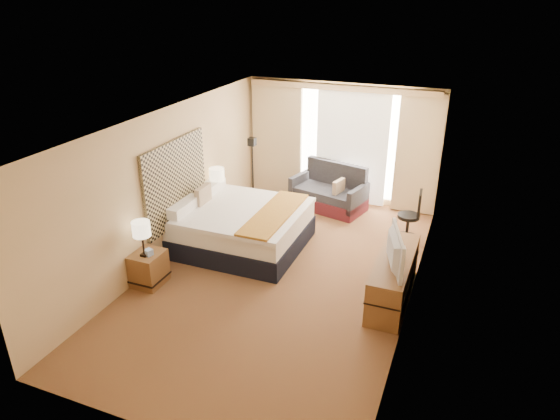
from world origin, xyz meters
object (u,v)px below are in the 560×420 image
at_px(bed, 241,226).
at_px(lamp_left, 141,230).
at_px(desk_chair, 411,218).
at_px(lamp_right, 217,175).
at_px(media_dresser, 393,278).
at_px(loveseat, 330,194).
at_px(nightstand_left, 149,268).
at_px(nightstand_right, 222,209).
at_px(floor_lamp, 252,159).
at_px(television, 390,250).

distance_m(bed, lamp_left, 2.06).
distance_m(desk_chair, lamp_left, 4.90).
bearing_deg(lamp_right, media_dresser, -20.35).
bearing_deg(loveseat, lamp_left, -99.35).
bearing_deg(loveseat, media_dresser, -43.01).
relative_size(nightstand_left, desk_chair, 0.57).
bearing_deg(desk_chair, nightstand_right, -174.29).
distance_m(nightstand_right, media_dresser, 3.97).
relative_size(nightstand_left, lamp_left, 0.93).
bearing_deg(lamp_left, nightstand_right, 90.28).
bearing_deg(desk_chair, nightstand_left, -143.64).
xyz_separation_m(floor_lamp, desk_chair, (3.35, -0.21, -0.68)).
xyz_separation_m(bed, television, (2.84, -0.99, 0.59)).
distance_m(nightstand_left, media_dresser, 3.85).
distance_m(nightstand_left, television, 3.79).
bearing_deg(bed, nightstand_left, -115.18).
distance_m(nightstand_right, floor_lamp, 1.24).
height_order(floor_lamp, desk_chair, floor_lamp).
bearing_deg(nightstand_right, bed, -44.00).
relative_size(floor_lamp, lamp_right, 2.54).
bearing_deg(media_dresser, loveseat, 122.55).
height_order(floor_lamp, lamp_left, floor_lamp).
distance_m(media_dresser, bed, 2.97).
xyz_separation_m(nightstand_left, bed, (0.81, 1.72, 0.12)).
bearing_deg(floor_lamp, lamp_right, -110.39).
relative_size(loveseat, television, 1.73).
bearing_deg(bed, loveseat, 66.27).
height_order(media_dresser, lamp_right, lamp_right).
bearing_deg(desk_chair, bed, -157.69).
relative_size(nightstand_right, media_dresser, 0.31).
bearing_deg(bed, lamp_right, 139.81).
bearing_deg(media_dresser, nightstand_left, -164.16).
height_order(lamp_left, television, television).
xyz_separation_m(media_dresser, bed, (-2.89, 0.67, 0.04)).
relative_size(desk_chair, lamp_left, 1.65).
bearing_deg(floor_lamp, television, -38.17).
relative_size(media_dresser, lamp_left, 3.05).
relative_size(desk_chair, lamp_right, 1.57).
bearing_deg(desk_chair, floor_lamp, 172.02).
xyz_separation_m(nightstand_right, floor_lamp, (0.30, 0.86, 0.84)).
bearing_deg(nightstand_right, lamp_left, -89.72).
relative_size(lamp_left, television, 0.60).
relative_size(nightstand_right, lamp_left, 0.93).
height_order(media_dresser, floor_lamp, floor_lamp).
bearing_deg(nightstand_right, lamp_right, -124.23).
relative_size(floor_lamp, lamp_left, 2.67).
bearing_deg(floor_lamp, loveseat, 23.07).
height_order(desk_chair, television, television).
bearing_deg(lamp_left, bed, 66.11).
xyz_separation_m(loveseat, floor_lamp, (-1.51, -0.64, 0.79)).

